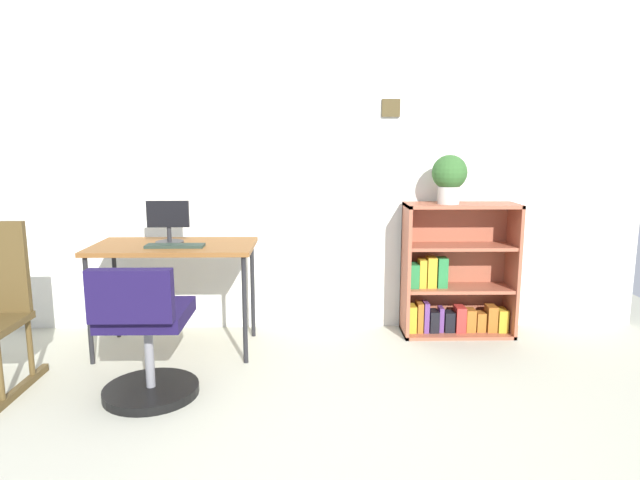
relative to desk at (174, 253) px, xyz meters
name	(u,v)px	position (x,y,z in m)	size (l,w,h in m)	color
wall_back	(290,171)	(0.75, 0.50, 0.51)	(5.20, 0.12, 2.35)	silver
desk	(174,253)	(0.00, 0.00, 0.00)	(1.05, 0.57, 0.72)	brown
monitor	(168,222)	(-0.04, 0.04, 0.20)	(0.28, 0.18, 0.28)	#262628
keyboard	(175,246)	(0.03, -0.10, 0.07)	(0.37, 0.11, 0.02)	#233229
office_chair	(145,340)	(0.01, -0.74, -0.32)	(0.52, 0.55, 0.77)	black
bookshelf_low	(455,277)	(1.95, 0.30, -0.25)	(0.79, 0.30, 0.96)	#9A513A
potted_plant_on_shelf	(449,176)	(1.86, 0.25, 0.49)	(0.24, 0.24, 0.34)	#B7B2A8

